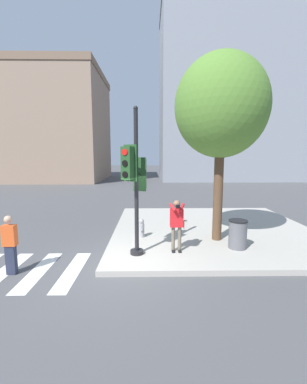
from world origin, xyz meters
TOP-DOWN VIEW (x-y plane):
  - ground_plane at (0.00, 0.00)m, footprint 160.00×160.00m
  - sidewalk_corner at (3.50, 3.50)m, footprint 8.00×8.00m
  - traffic_signal_pole at (0.48, 0.70)m, footprint 0.69×1.15m
  - person_photographer at (1.74, 0.89)m, footprint 0.58×0.54m
  - pedestrian_distant at (-2.75, -0.26)m, footprint 0.34×0.20m
  - street_tree at (3.28, 2.01)m, footprint 3.09×3.09m
  - fire_hydrant at (0.60, 2.32)m, footprint 0.22×0.28m
  - trash_bin at (3.72, 1.13)m, footprint 0.59×0.59m
  - building_left at (-12.45, 27.58)m, footprint 14.79×12.80m
  - building_right at (11.34, 28.46)m, footprint 17.99×10.96m

SIDE VIEW (x-z plane):
  - ground_plane at x=0.00m, z-range 0.00..0.00m
  - sidewalk_corner at x=3.50m, z-range 0.00..0.16m
  - fire_hydrant at x=0.60m, z-range 0.15..0.84m
  - trash_bin at x=3.72m, z-range 0.16..1.08m
  - pedestrian_distant at x=-2.75m, z-range 0.05..1.63m
  - person_photographer at x=1.74m, z-range 0.31..1.92m
  - traffic_signal_pole at x=0.48m, z-range 0.27..4.61m
  - street_tree at x=3.28m, z-range 1.57..7.84m
  - building_left at x=-12.45m, z-range 0.01..13.69m
  - building_right at x=11.34m, z-range 0.01..22.38m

